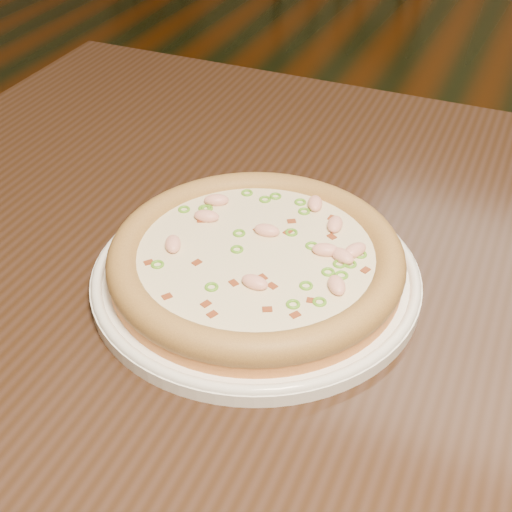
% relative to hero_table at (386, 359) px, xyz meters
% --- Properties ---
extents(hero_table, '(1.20, 0.80, 0.75)m').
position_rel_hero_table_xyz_m(hero_table, '(0.00, 0.00, 0.00)').
color(hero_table, black).
rests_on(hero_table, ground).
extents(plate, '(0.30, 0.30, 0.02)m').
position_rel_hero_table_xyz_m(plate, '(-0.12, -0.05, 0.11)').
color(plate, white).
rests_on(plate, hero_table).
extents(pizza, '(0.26, 0.26, 0.03)m').
position_rel_hero_table_xyz_m(pizza, '(-0.12, -0.05, 0.13)').
color(pizza, '#D2813E').
rests_on(pizza, plate).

